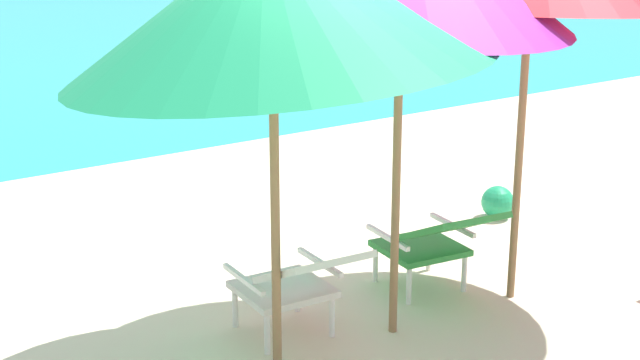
{
  "coord_description": "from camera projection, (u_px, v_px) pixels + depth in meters",
  "views": [
    {
      "loc": [
        -3.38,
        -4.51,
        2.52
      ],
      "look_at": [
        0.0,
        0.29,
        0.75
      ],
      "focal_mm": 52.11,
      "sensor_mm": 36.0,
      "label": 1
    }
  ],
  "objects": [
    {
      "name": "lounge_chair_right",
      "position": [
        435.0,
        239.0,
        6.06
      ],
      "size": [
        0.64,
        0.94,
        0.68
      ],
      "color": "#338E3D",
      "rests_on": "ground_plane"
    },
    {
      "name": "beach_ball",
      "position": [
        498.0,
        202.0,
        7.66
      ],
      "size": [
        0.27,
        0.27,
        0.27
      ],
      "primitive_type": "sphere",
      "color": "#1E9E60",
      "rests_on": "ground_plane"
    },
    {
      "name": "beach_umbrella_left",
      "position": [
        272.0,
        0.0,
        4.56
      ],
      "size": [
        3.09,
        3.08,
        2.49
      ],
      "color": "olive",
      "rests_on": "ground_plane"
    },
    {
      "name": "ground_plane",
      "position": [
        106.0,
        164.0,
        9.25
      ],
      "size": [
        40.0,
        40.0,
        0.0
      ],
      "primitive_type": "plane",
      "color": "beige"
    },
    {
      "name": "lounge_chair_left",
      "position": [
        297.0,
        280.0,
        5.41
      ],
      "size": [
        0.6,
        0.91,
        0.68
      ],
      "color": "silver",
      "rests_on": "ground_plane"
    }
  ]
}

